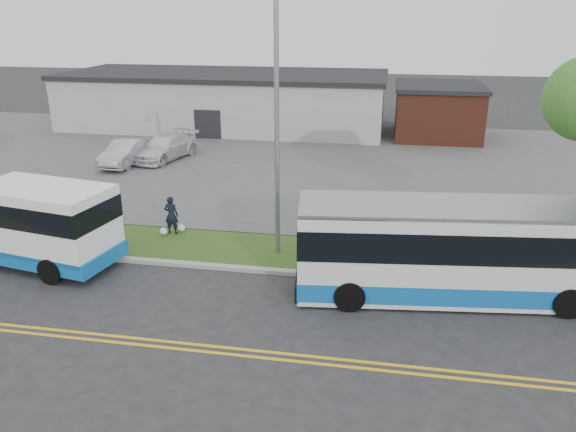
% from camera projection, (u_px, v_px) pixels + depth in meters
% --- Properties ---
extents(ground, '(140.00, 140.00, 0.00)m').
position_uv_depth(ground, '(180.00, 280.00, 19.95)').
color(ground, '#28282B').
rests_on(ground, ground).
extents(lane_line_north, '(70.00, 0.12, 0.01)m').
position_uv_depth(lane_line_north, '(133.00, 338.00, 16.40)').
color(lane_line_north, gold).
rests_on(lane_line_north, ground).
extents(lane_line_south, '(70.00, 0.12, 0.01)m').
position_uv_depth(lane_line_south, '(129.00, 344.00, 16.12)').
color(lane_line_south, gold).
rests_on(lane_line_south, ground).
extents(curb, '(80.00, 0.30, 0.15)m').
position_uv_depth(curb, '(190.00, 265.00, 20.94)').
color(curb, '#9E9B93').
rests_on(curb, ground).
extents(verge, '(80.00, 3.30, 0.10)m').
position_uv_depth(verge, '(205.00, 246.00, 22.62)').
color(verge, '#294918').
rests_on(verge, ground).
extents(parking_lot, '(80.00, 25.00, 0.10)m').
position_uv_depth(parking_lot, '(275.00, 160.00, 35.63)').
color(parking_lot, '#4C4C4F').
rests_on(parking_lot, ground).
extents(commercial_building, '(25.40, 10.40, 4.35)m').
position_uv_depth(commercial_building, '(226.00, 100.00, 45.12)').
color(commercial_building, '#9E9E99').
rests_on(commercial_building, ground).
extents(brick_wing, '(6.30, 7.30, 3.90)m').
position_uv_depth(brick_wing, '(437.00, 111.00, 41.54)').
color(brick_wing, brown).
rests_on(brick_wing, ground).
extents(streetlight_near, '(0.35, 1.53, 9.50)m').
position_uv_depth(streetlight_near, '(276.00, 122.00, 20.16)').
color(streetlight_near, gray).
rests_on(streetlight_near, verge).
extents(shuttle_bus, '(8.30, 3.91, 3.07)m').
position_uv_depth(shuttle_bus, '(29.00, 221.00, 20.80)').
color(shuttle_bus, '#105FB1').
rests_on(shuttle_bus, ground).
extents(transit_bus, '(11.76, 3.94, 3.20)m').
position_uv_depth(transit_bus, '(474.00, 251.00, 18.29)').
color(transit_bus, silver).
rests_on(transit_bus, ground).
extents(pedestrian, '(0.60, 0.40, 1.64)m').
position_uv_depth(pedestrian, '(171.00, 215.00, 23.54)').
color(pedestrian, black).
rests_on(pedestrian, verge).
extents(parked_car_a, '(1.70, 4.58, 1.50)m').
position_uv_depth(parked_car_a, '(126.00, 153.00, 34.10)').
color(parked_car_a, '#A9ACB1').
rests_on(parked_car_a, parking_lot).
extents(parked_car_b, '(3.32, 5.56, 1.51)m').
position_uv_depth(parked_car_b, '(165.00, 147.00, 35.38)').
color(parked_car_b, silver).
rests_on(parked_car_b, parking_lot).
extents(grocery_bag_left, '(0.32, 0.32, 0.32)m').
position_uv_depth(grocery_bag_left, '(164.00, 231.00, 23.59)').
color(grocery_bag_left, white).
rests_on(grocery_bag_left, verge).
extents(grocery_bag_right, '(0.32, 0.32, 0.32)m').
position_uv_depth(grocery_bag_right, '(181.00, 228.00, 23.95)').
color(grocery_bag_right, white).
rests_on(grocery_bag_right, verge).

